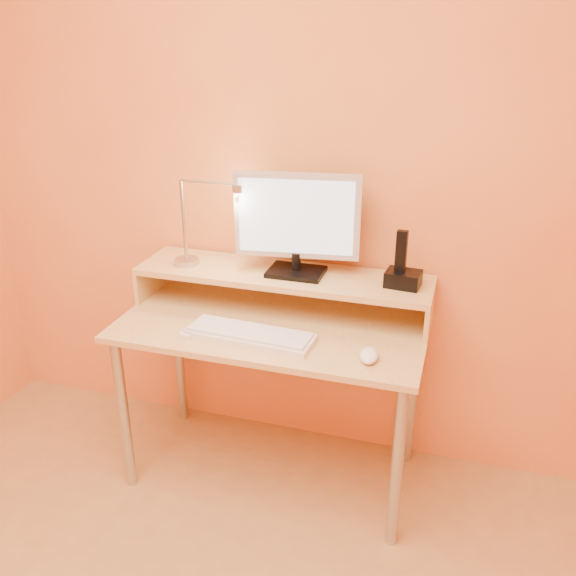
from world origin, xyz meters
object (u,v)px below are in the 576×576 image
(lamp_base, at_px, (186,261))
(phone_dock, at_px, (403,279))
(keyboard, at_px, (250,336))
(monitor_panel, at_px, (297,216))
(remote_control, at_px, (201,328))
(mouse, at_px, (369,355))

(lamp_base, xyz_separation_m, phone_dock, (0.89, 0.03, 0.02))
(phone_dock, distance_m, keyboard, 0.62)
(monitor_panel, height_order, remote_control, monitor_panel)
(lamp_base, xyz_separation_m, mouse, (0.82, -0.29, -0.15))
(lamp_base, distance_m, mouse, 0.89)
(lamp_base, height_order, phone_dock, phone_dock)
(mouse, bearing_deg, monitor_panel, 131.62)
(monitor_panel, bearing_deg, keyboard, -115.71)
(mouse, relative_size, remote_control, 0.63)
(keyboard, bearing_deg, phone_dock, 32.50)
(remote_control, bearing_deg, keyboard, 21.21)
(lamp_base, height_order, remote_control, lamp_base)
(lamp_base, xyz_separation_m, keyboard, (0.37, -0.26, -0.16))
(lamp_base, bearing_deg, mouse, -19.17)
(lamp_base, bearing_deg, phone_dock, 1.93)
(remote_control, bearing_deg, monitor_panel, 66.72)
(monitor_panel, relative_size, lamp_base, 4.91)
(monitor_panel, xyz_separation_m, phone_dock, (0.42, -0.01, -0.21))
(keyboard, height_order, mouse, mouse)
(monitor_panel, height_order, lamp_base, monitor_panel)
(phone_dock, xyz_separation_m, mouse, (-0.07, -0.32, -0.17))
(keyboard, distance_m, mouse, 0.45)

